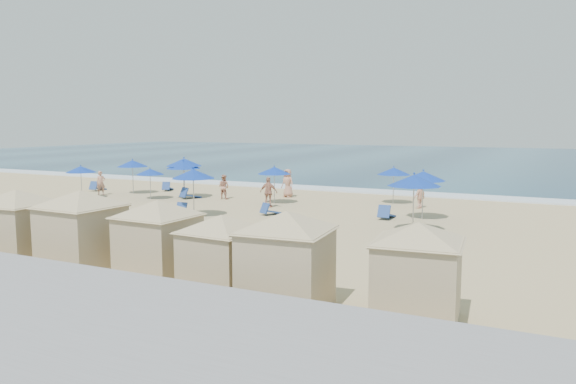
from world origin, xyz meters
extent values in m
plane|color=tan|center=(0.00, 0.00, 0.00)|extent=(160.00, 160.00, 0.00)
cube|color=navy|center=(0.00, 55.00, 0.03)|extent=(160.00, 80.00, 0.06)
cube|color=white|center=(0.00, 15.50, 0.04)|extent=(160.00, 2.50, 0.08)
cube|color=black|center=(-0.01, -4.20, 0.44)|extent=(0.94, 0.94, 0.87)
cube|color=tan|center=(-0.44, -9.55, 1.03)|extent=(2.23, 2.23, 2.06)
cube|color=tan|center=(-0.44, -9.55, 2.06)|extent=(2.35, 2.35, 0.08)
pyramid|color=tan|center=(-0.44, -9.55, 2.58)|extent=(4.50, 4.50, 0.52)
cube|color=tan|center=(2.44, -9.40, 1.08)|extent=(2.23, 2.23, 2.15)
cube|color=tan|center=(2.44, -9.40, 2.15)|extent=(2.34, 2.34, 0.09)
pyramid|color=tan|center=(2.44, -9.40, 2.69)|extent=(4.72, 4.72, 0.54)
cube|color=tan|center=(5.39, -9.12, 1.01)|extent=(2.07, 2.07, 2.01)
cube|color=tan|center=(5.39, -9.12, 2.01)|extent=(2.17, 2.17, 0.08)
pyramid|color=tan|center=(5.39, -9.12, 2.52)|extent=(4.41, 4.41, 0.50)
cube|color=tan|center=(8.05, -9.61, 0.93)|extent=(1.97, 1.97, 1.86)
cube|color=tan|center=(8.05, -9.61, 1.86)|extent=(2.07, 2.07, 0.07)
pyramid|color=tan|center=(8.05, -9.61, 2.33)|extent=(4.08, 4.08, 0.47)
cube|color=tan|center=(10.16, -9.77, 1.05)|extent=(2.27, 2.27, 2.09)
cube|color=tan|center=(10.16, -9.77, 2.09)|extent=(2.39, 2.39, 0.08)
pyramid|color=tan|center=(10.16, -9.77, 2.61)|extent=(4.56, 4.56, 0.52)
cube|color=tan|center=(13.44, -9.15, 0.99)|extent=(2.18, 2.18, 1.98)
cube|color=tan|center=(13.44, -9.15, 1.98)|extent=(2.28, 2.28, 0.08)
pyramid|color=tan|center=(13.44, -9.15, 2.48)|extent=(4.32, 4.32, 0.50)
cylinder|color=#A5A8AD|center=(-11.52, 3.74, 0.87)|extent=(0.05, 0.05, 1.74)
cone|color=#0E339F|center=(-11.52, 3.74, 1.90)|extent=(1.93, 1.93, 0.41)
sphere|color=#0E339F|center=(-11.52, 3.74, 2.15)|extent=(0.07, 0.07, 0.07)
cylinder|color=#A5A8AD|center=(-10.27, 7.17, 0.96)|extent=(0.05, 0.05, 1.92)
cone|color=#0E339F|center=(-10.27, 7.17, 2.10)|extent=(2.12, 2.12, 0.45)
sphere|color=#0E339F|center=(-10.27, 7.17, 2.37)|extent=(0.08, 0.08, 0.08)
cylinder|color=#A5A8AD|center=(-7.29, 5.46, 0.81)|extent=(0.04, 0.04, 1.63)
cone|color=#0E339F|center=(-7.29, 5.46, 1.78)|extent=(1.80, 1.80, 0.39)
sphere|color=#0E339F|center=(-7.29, 5.46, 2.01)|extent=(0.07, 0.07, 0.07)
cylinder|color=#A5A8AD|center=(-5.55, 6.64, 1.00)|extent=(0.05, 0.05, 2.00)
cone|color=#0E339F|center=(-5.55, 6.64, 2.18)|extent=(2.21, 2.21, 0.47)
sphere|color=#0E339F|center=(-5.55, 6.64, 2.47)|extent=(0.08, 0.08, 0.08)
cylinder|color=#A5A8AD|center=(-5.76, 7.00, 1.07)|extent=(0.06, 0.06, 2.13)
cone|color=#0E339F|center=(-5.76, 7.00, 2.33)|extent=(2.36, 2.36, 0.50)
sphere|color=#0E339F|center=(-5.76, 7.00, 2.64)|extent=(0.09, 0.09, 0.09)
cylinder|color=#A5A8AD|center=(-0.81, 1.23, 1.03)|extent=(0.05, 0.05, 2.05)
cone|color=#0E339F|center=(-0.81, 1.23, 2.24)|extent=(2.27, 2.27, 0.49)
sphere|color=#0E339F|center=(-0.81, 1.23, 2.54)|extent=(0.09, 0.09, 0.09)
cylinder|color=#A5A8AD|center=(0.73, 7.31, 0.92)|extent=(0.05, 0.05, 1.84)
cone|color=#0E339F|center=(0.73, 7.31, 2.01)|extent=(2.04, 2.04, 0.44)
sphere|color=#0E339F|center=(0.73, 7.31, 2.28)|extent=(0.08, 0.08, 0.08)
cylinder|color=#A5A8AD|center=(7.24, 10.43, 0.91)|extent=(0.05, 0.05, 1.82)
cone|color=#0E339F|center=(7.24, 10.43, 1.98)|extent=(2.01, 2.01, 0.43)
sphere|color=#0E339F|center=(7.24, 10.43, 2.25)|extent=(0.08, 0.08, 0.08)
cylinder|color=#A5A8AD|center=(10.09, 5.76, 1.01)|extent=(0.05, 0.05, 2.02)
cone|color=#0E339F|center=(10.09, 5.76, 2.20)|extent=(2.23, 2.23, 0.48)
sphere|color=#0E339F|center=(10.09, 5.76, 2.50)|extent=(0.08, 0.08, 0.08)
cylinder|color=#A5A8AD|center=(10.55, 2.03, 1.07)|extent=(0.06, 0.06, 2.15)
cone|color=#0E339F|center=(10.55, 2.03, 2.34)|extent=(2.37, 2.37, 0.51)
sphere|color=#0E339F|center=(10.55, 2.03, 2.65)|extent=(0.09, 0.09, 0.09)
cube|color=#26468C|center=(-13.80, 7.42, 0.17)|extent=(0.74, 1.31, 0.34)
cube|color=#26468C|center=(-13.74, 6.90, 0.42)|extent=(0.62, 0.41, 0.60)
cube|color=#26468C|center=(-9.26, 9.66, 0.16)|extent=(0.98, 1.30, 0.32)
cube|color=#26468C|center=(-9.06, 9.21, 0.40)|extent=(0.64, 0.52, 0.57)
cube|color=#26468C|center=(-5.20, 6.93, 0.17)|extent=(0.97, 1.42, 0.36)
cube|color=#26468C|center=(-5.37, 6.41, 0.44)|extent=(0.69, 0.52, 0.63)
cube|color=#26468C|center=(-1.58, 1.60, 0.17)|extent=(0.73, 1.29, 0.34)
cube|color=#26468C|center=(-1.52, 1.08, 0.41)|extent=(0.62, 0.41, 0.60)
cube|color=#26468C|center=(2.58, 3.56, 0.16)|extent=(0.96, 1.28, 0.32)
cube|color=#26468C|center=(2.38, 3.11, 0.39)|extent=(0.63, 0.51, 0.56)
cube|color=#26468C|center=(8.44, 5.11, 0.18)|extent=(0.63, 1.32, 0.36)
cube|color=#26468C|center=(8.44, 4.56, 0.44)|extent=(0.62, 0.36, 0.64)
imported|color=tan|center=(-11.68, 5.59, 0.82)|extent=(0.66, 0.71, 1.63)
imported|color=tan|center=(-3.14, 7.65, 0.79)|extent=(0.77, 0.60, 1.57)
imported|color=tan|center=(1.20, 5.73, 0.89)|extent=(1.10, 0.61, 1.77)
imported|color=tan|center=(9.07, 9.29, 0.79)|extent=(0.95, 1.17, 1.58)
imported|color=tan|center=(0.15, 10.29, 0.93)|extent=(1.02, 0.78, 1.87)
camera|label=1|loc=(16.59, -22.55, 4.86)|focal=35.00mm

